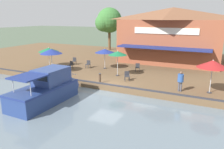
% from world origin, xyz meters
% --- Properties ---
extents(ground_plane, '(220.00, 220.00, 0.00)m').
position_xyz_m(ground_plane, '(0.00, 0.00, 0.00)').
color(ground_plane, '#4C5B47').
extents(quay_deck, '(22.00, 56.00, 0.60)m').
position_xyz_m(quay_deck, '(-11.00, 0.00, 0.30)').
color(quay_deck, brown).
rests_on(quay_deck, ground).
extents(quay_edge_fender, '(0.20, 50.40, 0.10)m').
position_xyz_m(quay_edge_fender, '(-0.10, 0.00, 0.65)').
color(quay_edge_fender, '#2D2D33').
rests_on(quay_edge_fender, quay_deck).
extents(waterfront_restaurant, '(9.92, 12.61, 6.80)m').
position_xyz_m(waterfront_restaurant, '(-13.17, 2.74, 4.06)').
color(waterfront_restaurant, brown).
rests_on(waterfront_restaurant, quay_deck).
extents(patio_umbrella_mid_patio_right, '(2.30, 2.30, 2.25)m').
position_xyz_m(patio_umbrella_mid_patio_right, '(-3.50, -9.23, 2.58)').
color(patio_umbrella_mid_patio_right, '#B7B7B7').
rests_on(patio_umbrella_mid_patio_right, quay_deck).
extents(patio_umbrella_far_corner, '(2.28, 2.28, 2.58)m').
position_xyz_m(patio_umbrella_far_corner, '(-1.67, 8.04, 2.86)').
color(patio_umbrella_far_corner, '#B7B7B7').
rests_on(patio_umbrella_far_corner, quay_deck).
extents(patio_umbrella_by_entrance, '(2.16, 2.16, 2.26)m').
position_xyz_m(patio_umbrella_by_entrance, '(-5.44, -2.96, 2.61)').
color(patio_umbrella_by_entrance, '#B7B7B7').
rests_on(patio_umbrella_by_entrance, quay_deck).
extents(patio_umbrella_back_row, '(1.81, 1.81, 2.48)m').
position_xyz_m(patio_umbrella_back_row, '(-3.23, -0.39, 2.84)').
color(patio_umbrella_back_row, '#B7B7B7').
rests_on(patio_umbrella_back_row, quay_deck).
extents(patio_umbrella_mid_patio_left, '(2.28, 2.28, 2.50)m').
position_xyz_m(patio_umbrella_mid_patio_left, '(-1.58, -7.16, 2.81)').
color(patio_umbrella_mid_patio_left, '#B7B7B7').
rests_on(patio_umbrella_mid_patio_left, quay_deck).
extents(cafe_chair_mid_patio, '(0.60, 0.60, 0.85)m').
position_xyz_m(cafe_chair_mid_patio, '(-2.04, 1.10, 1.08)').
color(cafe_chair_mid_patio, '#2D2D33').
rests_on(cafe_chair_mid_patio, quay_deck).
extents(cafe_chair_facing_river, '(0.53, 0.53, 0.85)m').
position_xyz_m(cafe_chair_facing_river, '(-5.73, -7.32, 1.08)').
color(cafe_chair_facing_river, '#2D2D33').
rests_on(cafe_chair_facing_river, quay_deck).
extents(cafe_chair_beside_entrance, '(0.48, 0.48, 0.85)m').
position_xyz_m(cafe_chair_beside_entrance, '(-4.90, -4.82, 1.08)').
color(cafe_chair_beside_entrance, '#2D2D33').
rests_on(cafe_chair_beside_entrance, quay_deck).
extents(cafe_chair_back_row_seat, '(0.55, 0.55, 0.85)m').
position_xyz_m(cafe_chair_back_row_seat, '(-5.78, 0.80, 1.08)').
color(cafe_chair_back_row_seat, '#2D2D33').
rests_on(cafe_chair_back_row_seat, quay_deck).
extents(cafe_chair_under_first_umbrella, '(0.53, 0.53, 0.85)m').
position_xyz_m(cafe_chair_under_first_umbrella, '(-3.65, -6.33, 1.08)').
color(cafe_chair_under_first_umbrella, '#2D2D33').
rests_on(cafe_chair_under_first_umbrella, quay_deck).
extents(person_near_entrance, '(0.45, 0.45, 1.60)m').
position_xyz_m(person_near_entrance, '(-1.07, 5.93, 1.59)').
color(person_near_entrance, '#4C4C56').
rests_on(person_near_entrance, quay_deck).
extents(motorboat_fourth_along, '(6.34, 2.34, 2.43)m').
position_xyz_m(motorboat_fourth_along, '(3.75, -2.83, 1.01)').
color(motorboat_fourth_along, navy).
rests_on(motorboat_fourth_along, river_water).
extents(mooring_post, '(0.22, 0.22, 0.85)m').
position_xyz_m(mooring_post, '(-0.35, -0.78, 1.03)').
color(mooring_post, '#473323').
rests_on(mooring_post, quay_deck).
extents(tree_behind_restaurant, '(4.62, 4.40, 6.52)m').
position_xyz_m(tree_behind_restaurant, '(-17.66, 1.60, 4.80)').
color(tree_behind_restaurant, brown).
rests_on(tree_behind_restaurant, quay_deck).
extents(tree_upstream_bank, '(4.47, 4.25, 7.21)m').
position_xyz_m(tree_upstream_bank, '(-18.48, -9.13, 5.55)').
color(tree_upstream_bank, brown).
rests_on(tree_upstream_bank, quay_deck).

